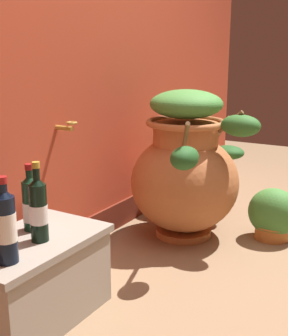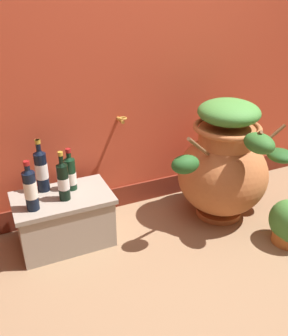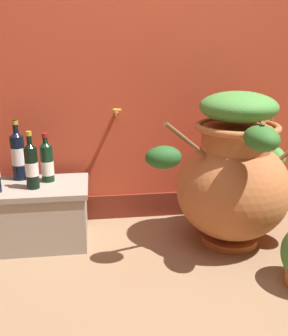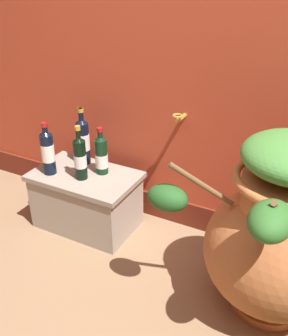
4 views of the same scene
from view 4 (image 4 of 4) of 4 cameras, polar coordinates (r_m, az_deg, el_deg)
name	(u,v)px [view 4 (image 4 of 4)]	position (r m, az deg, el deg)	size (l,w,h in m)	color
back_wall	(238,1)	(2.09, 13.25, 22.24)	(4.40, 0.33, 2.60)	#B74228
terracotta_urn	(280,237)	(1.85, 18.82, -9.36)	(1.03, 0.78, 0.88)	#B26638
stone_ledge	(86,198)	(2.43, -8.23, -4.24)	(0.62, 0.38, 0.35)	#9E9384
wine_bottle_left	(48,150)	(2.34, -13.64, 2.45)	(0.08, 0.08, 0.31)	black
wine_bottle_middle	(101,154)	(2.30, -6.13, 1.97)	(0.07, 0.07, 0.28)	black
wine_bottle_right	(80,157)	(2.25, -9.15, 1.61)	(0.07, 0.07, 0.32)	black
wine_bottle_back	(83,139)	(2.42, -8.75, 4.07)	(0.08, 0.08, 0.35)	black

